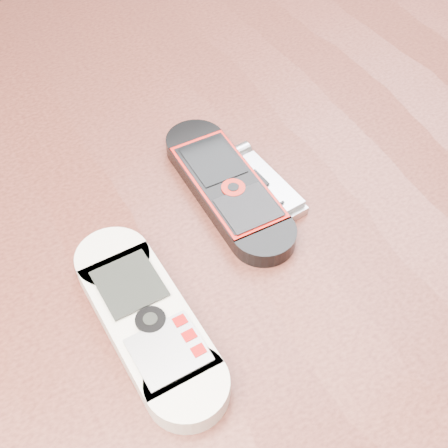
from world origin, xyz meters
The scene contains 4 objects.
table centered at (0.00, 0.00, 0.64)m, with size 1.20×0.80×0.75m.
nokia_white centered at (-0.08, -0.05, 0.76)m, with size 0.05×0.16×0.02m, color silver.
nokia_black_red centered at (0.03, 0.03, 0.76)m, with size 0.05×0.16×0.02m, color black.
motorola_razr centered at (0.04, 0.02, 0.76)m, with size 0.05×0.09×0.01m, color #B3B3B8.
Camera 1 is at (-0.14, -0.26, 1.11)m, focal length 50.00 mm.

